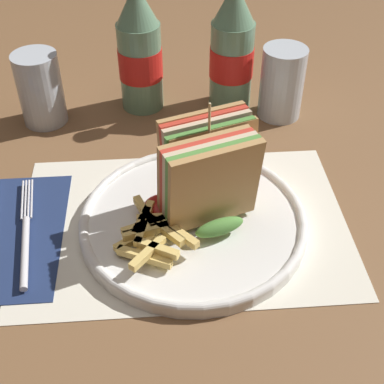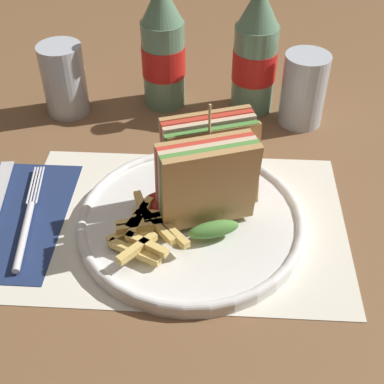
{
  "view_description": "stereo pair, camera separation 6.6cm",
  "coord_description": "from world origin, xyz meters",
  "px_view_note": "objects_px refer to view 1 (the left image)",
  "views": [
    {
      "loc": [
        -0.02,
        -0.5,
        0.47
      ],
      "look_at": [
        0.02,
        -0.0,
        0.04
      ],
      "focal_mm": 50.0,
      "sensor_mm": 36.0,
      "label": 1
    },
    {
      "loc": [
        0.05,
        -0.5,
        0.47
      ],
      "look_at": [
        0.02,
        -0.0,
        0.04
      ],
      "focal_mm": 50.0,
      "sensor_mm": 36.0,
      "label": 2
    }
  ],
  "objects_px": {
    "fork": "(25,240)",
    "glass_far": "(40,89)",
    "club_sandwich": "(209,173)",
    "coke_bottle_near": "(140,51)",
    "plate_main": "(193,220)",
    "glass_near": "(282,83)",
    "coke_bottle_far": "(232,50)"
  },
  "relations": [
    {
      "from": "club_sandwich",
      "to": "glass_near",
      "type": "xyz_separation_m",
      "value": [
        0.14,
        0.23,
        -0.02
      ]
    },
    {
      "from": "coke_bottle_near",
      "to": "coke_bottle_far",
      "type": "distance_m",
      "value": 0.14
    },
    {
      "from": "fork",
      "to": "coke_bottle_near",
      "type": "xyz_separation_m",
      "value": [
        0.14,
        0.31,
        0.09
      ]
    },
    {
      "from": "coke_bottle_near",
      "to": "glass_far",
      "type": "height_order",
      "value": "coke_bottle_near"
    },
    {
      "from": "coke_bottle_far",
      "to": "glass_near",
      "type": "height_order",
      "value": "coke_bottle_far"
    },
    {
      "from": "club_sandwich",
      "to": "fork",
      "type": "height_order",
      "value": "club_sandwich"
    },
    {
      "from": "club_sandwich",
      "to": "coke_bottle_near",
      "type": "distance_m",
      "value": 0.29
    },
    {
      "from": "fork",
      "to": "glass_far",
      "type": "relative_size",
      "value": 1.67
    },
    {
      "from": "glass_far",
      "to": "coke_bottle_far",
      "type": "bearing_deg",
      "value": 5.38
    },
    {
      "from": "fork",
      "to": "glass_near",
      "type": "bearing_deg",
      "value": 28.78
    },
    {
      "from": "plate_main",
      "to": "fork",
      "type": "height_order",
      "value": "plate_main"
    },
    {
      "from": "plate_main",
      "to": "fork",
      "type": "relative_size",
      "value": 1.48
    },
    {
      "from": "glass_far",
      "to": "coke_bottle_near",
      "type": "bearing_deg",
      "value": 12.78
    },
    {
      "from": "club_sandwich",
      "to": "coke_bottle_far",
      "type": "height_order",
      "value": "coke_bottle_far"
    },
    {
      "from": "coke_bottle_near",
      "to": "glass_near",
      "type": "bearing_deg",
      "value": -11.51
    },
    {
      "from": "plate_main",
      "to": "club_sandwich",
      "type": "relative_size",
      "value": 1.91
    },
    {
      "from": "fork",
      "to": "coke_bottle_near",
      "type": "height_order",
      "value": "coke_bottle_near"
    },
    {
      "from": "plate_main",
      "to": "club_sandwich",
      "type": "height_order",
      "value": "club_sandwich"
    },
    {
      "from": "club_sandwich",
      "to": "glass_near",
      "type": "distance_m",
      "value": 0.27
    },
    {
      "from": "plate_main",
      "to": "fork",
      "type": "bearing_deg",
      "value": -175.31
    },
    {
      "from": "club_sandwich",
      "to": "glass_near",
      "type": "bearing_deg",
      "value": 59.49
    },
    {
      "from": "coke_bottle_near",
      "to": "glass_far",
      "type": "xyz_separation_m",
      "value": [
        -0.15,
        -0.04,
        -0.04
      ]
    },
    {
      "from": "coke_bottle_far",
      "to": "glass_far",
      "type": "distance_m",
      "value": 0.3
    },
    {
      "from": "coke_bottle_far",
      "to": "glass_near",
      "type": "bearing_deg",
      "value": -26.44
    },
    {
      "from": "glass_near",
      "to": "fork",
      "type": "bearing_deg",
      "value": -143.76
    },
    {
      "from": "glass_far",
      "to": "glass_near",
      "type": "bearing_deg",
      "value": -1.45
    },
    {
      "from": "coke_bottle_near",
      "to": "fork",
      "type": "bearing_deg",
      "value": -114.84
    },
    {
      "from": "fork",
      "to": "coke_bottle_near",
      "type": "bearing_deg",
      "value": 57.7
    },
    {
      "from": "plate_main",
      "to": "glass_near",
      "type": "distance_m",
      "value": 0.3
    },
    {
      "from": "club_sandwich",
      "to": "coke_bottle_near",
      "type": "xyz_separation_m",
      "value": [
        -0.08,
        0.28,
        0.02
      ]
    },
    {
      "from": "fork",
      "to": "glass_near",
      "type": "xyz_separation_m",
      "value": [
        0.36,
        0.27,
        0.05
      ]
    },
    {
      "from": "coke_bottle_far",
      "to": "glass_far",
      "type": "relative_size",
      "value": 1.98
    }
  ]
}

